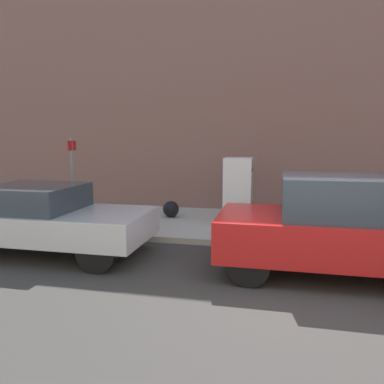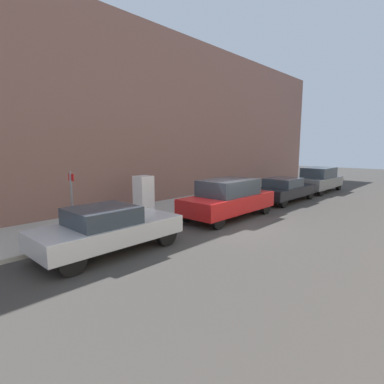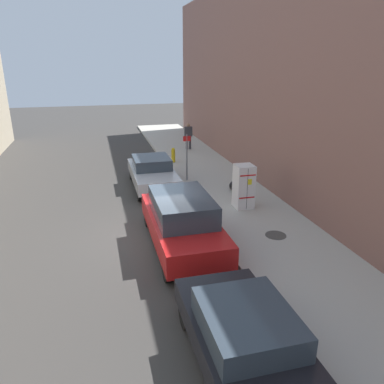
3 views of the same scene
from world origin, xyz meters
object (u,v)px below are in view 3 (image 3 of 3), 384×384
trash_bag (234,186)px  parked_suv_red (182,221)px  parked_sedan_silver (152,172)px  fire_hydrant (173,155)px  parked_sedan_dark (250,347)px  pedestrian_walking_far (188,134)px  street_sign_post (187,155)px  discarded_refrigerator (244,186)px

trash_bag → parked_suv_red: parked_suv_red is taller
trash_bag → parked_sedan_silver: 3.88m
fire_hydrant → parked_sedan_silver: size_ratio=0.19×
parked_sedan_dark → pedestrian_walking_far: bearing=-100.5°
parked_suv_red → parked_sedan_silver: bearing=-90.0°
trash_bag → parked_suv_red: 5.53m
street_sign_post → pedestrian_walking_far: size_ratio=1.32×
pedestrian_walking_far → street_sign_post: bearing=-31.5°
parked_sedan_silver → parked_suv_red: size_ratio=0.91×
discarded_refrigerator → parked_suv_red: (3.05, 2.39, -0.11)m
pedestrian_walking_far → parked_sedan_silver: 7.55m
trash_bag → parked_sedan_dark: bearing=70.9°
fire_hydrant → parked_sedan_dark: 15.49m
fire_hydrant → pedestrian_walking_far: 3.45m
pedestrian_walking_far → parked_suv_red: pedestrian_walking_far is taller
discarded_refrigerator → parked_suv_red: discarded_refrigerator is taller
fire_hydrant → parked_suv_red: (1.78, 9.88, 0.33)m
pedestrian_walking_far → parked_sedan_silver: (3.42, 6.72, -0.38)m
fire_hydrant → street_sign_post: bearing=89.1°
fire_hydrant → parked_sedan_dark: parked_sedan_dark is taller
fire_hydrant → pedestrian_walking_far: bearing=-118.8°
pedestrian_walking_far → parked_sedan_dark: pedestrian_walking_far is taller
discarded_refrigerator → fire_hydrant: (1.27, -7.49, -0.44)m
parked_suv_red → parked_sedan_dark: 5.51m
street_sign_post → parked_sedan_silver: (1.72, 0.25, -0.67)m
street_sign_post → parked_suv_red: 6.64m
fire_hydrant → trash_bag: (-1.63, 5.55, -0.20)m
pedestrian_walking_far → parked_sedan_silver: pedestrian_walking_far is taller
parked_sedan_dark → parked_suv_red: bearing=-90.0°
pedestrian_walking_far → parked_sedan_silver: bearing=-43.8°
fire_hydrant → parked_sedan_silver: 4.14m
fire_hydrant → parked_sedan_silver: (1.78, 3.74, 0.18)m
fire_hydrant → parked_suv_red: parked_suv_red is taller
fire_hydrant → trash_bag: bearing=106.3°
fire_hydrant → parked_sedan_dark: bearing=83.4°
discarded_refrigerator → trash_bag: size_ratio=3.76×
parked_sedan_dark → discarded_refrigerator: bearing=-111.1°
trash_bag → parked_sedan_dark: size_ratio=0.10×
parked_sedan_silver → parked_suv_red: 6.14m
fire_hydrant → parked_sedan_dark: size_ratio=0.18×
street_sign_post → parked_sedan_dark: size_ratio=0.48×
street_sign_post → parked_sedan_silver: street_sign_post is taller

